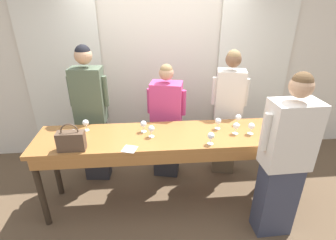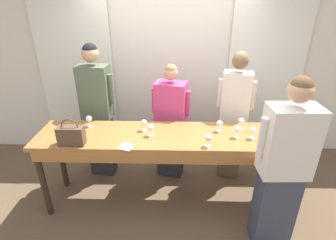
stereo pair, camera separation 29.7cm
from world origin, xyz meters
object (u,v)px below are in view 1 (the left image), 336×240
object	(u,v)px
tasting_bar	(169,143)
guest_pink_top	(166,123)
handbag	(71,140)
wine_glass_back_right	(143,124)
wine_glass_front_left	(236,126)
wine_glass_center_right	(86,123)
guest_cream_sweater	(228,113)
wine_glass_back_left	(73,133)
wine_glass_back_mid	(218,121)
wine_bottle	(291,126)
wine_glass_front_right	(251,126)
guest_olive_jacket	(91,115)
wine_glass_front_mid	(238,118)
wine_glass_center_mid	(151,129)
wine_glass_center_left	(211,136)
host_pouring	(284,161)

from	to	relation	value
tasting_bar	guest_pink_top	distance (m)	0.62
handbag	wine_glass_back_right	bearing A→B (deg)	24.48
wine_glass_front_left	wine_glass_center_right	xyz separation A→B (m)	(-1.71, 0.23, 0.00)
wine_glass_back_right	guest_cream_sweater	world-z (taller)	guest_cream_sweater
wine_glass_back_left	wine_glass_back_mid	size ratio (longest dim) A/B	1.00
wine_bottle	guest_cream_sweater	xyz separation A→B (m)	(-0.50, 0.71, -0.15)
wine_glass_front_right	guest_olive_jacket	distance (m)	2.01
wine_glass_front_mid	wine_glass_back_left	bearing A→B (deg)	-173.33
wine_bottle	wine_glass_center_mid	xyz separation A→B (m)	(-1.56, 0.08, -0.02)
wine_glass_front_left	wine_glass_front_mid	bearing A→B (deg)	65.83
wine_glass_front_right	wine_glass_center_right	bearing A→B (deg)	172.60
wine_glass_back_left	wine_glass_back_mid	xyz separation A→B (m)	(1.62, 0.15, 0.00)
wine_glass_front_right	guest_cream_sweater	world-z (taller)	guest_cream_sweater
wine_glass_center_right	wine_glass_back_right	world-z (taller)	same
wine_glass_front_right	wine_glass_center_left	xyz separation A→B (m)	(-0.51, -0.18, 0.00)
tasting_bar	wine_glass_back_left	distance (m)	1.05
wine_glass_back_mid	host_pouring	size ratio (longest dim) A/B	0.07
wine_glass_front_left	wine_glass_center_right	size ratio (longest dim) A/B	1.00
wine_glass_front_mid	wine_glass_center_left	world-z (taller)	same
wine_glass_back_right	guest_pink_top	size ratio (longest dim) A/B	0.08
host_pouring	wine_glass_center_left	bearing A→B (deg)	156.19
wine_bottle	guest_olive_jacket	bearing A→B (deg)	163.11
wine_glass_front_right	wine_glass_back_left	size ratio (longest dim) A/B	1.00
wine_glass_front_left	wine_glass_center_left	xyz separation A→B (m)	(-0.34, -0.20, 0.00)
wine_glass_front_left	wine_glass_back_right	bearing A→B (deg)	172.51
wine_glass_center_right	guest_cream_sweater	distance (m)	1.87
wine_glass_front_left	wine_glass_back_mid	bearing A→B (deg)	141.10
tasting_bar	wine_glass_center_right	xyz separation A→B (m)	(-0.95, 0.21, 0.19)
guest_cream_sweater	guest_pink_top	bearing A→B (deg)	-180.00
wine_glass_center_mid	guest_olive_jacket	distance (m)	1.00
handbag	wine_glass_back_mid	distance (m)	1.64
tasting_bar	handbag	size ratio (longest dim) A/B	10.06
wine_glass_front_left	guest_cream_sweater	bearing A→B (deg)	80.66
wine_glass_front_left	wine_glass_back_mid	distance (m)	0.22
wine_glass_front_mid	tasting_bar	bearing A→B (deg)	-167.14
tasting_bar	handbag	world-z (taller)	handbag
handbag	guest_pink_top	size ratio (longest dim) A/B	0.18
tasting_bar	wine_bottle	xyz separation A→B (m)	(1.37, -0.09, 0.21)
tasting_bar	wine_glass_back_left	bearing A→B (deg)	-178.61
tasting_bar	wine_glass_back_mid	bearing A→B (deg)	11.47
wine_glass_center_left	wine_glass_back_left	distance (m)	1.47
wine_glass_center_left	wine_glass_back_mid	bearing A→B (deg)	63.96
wine_glass_back_left	wine_glass_center_mid	bearing A→B (deg)	1.26
wine_glass_front_mid	wine_bottle	bearing A→B (deg)	-29.38
wine_glass_center_mid	wine_glass_center_right	bearing A→B (deg)	164.16
wine_glass_center_right	guest_cream_sweater	bearing A→B (deg)	12.74
tasting_bar	wine_bottle	distance (m)	1.39
wine_glass_center_right	wine_glass_back_mid	size ratio (longest dim) A/B	1.00
host_pouring	wine_glass_front_mid	bearing A→B (deg)	108.93
wine_glass_center_mid	wine_glass_center_left	bearing A→B (deg)	-19.05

